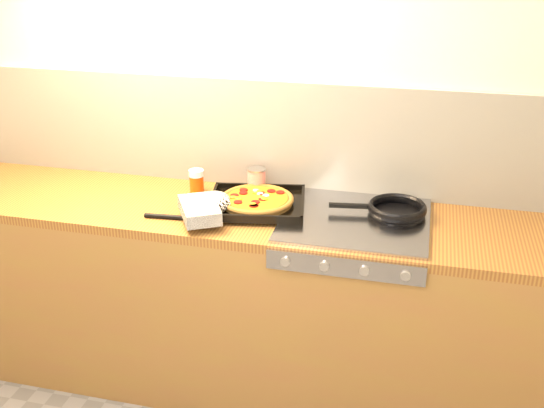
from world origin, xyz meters
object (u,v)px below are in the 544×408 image
(pizza_on_tray, at_px, (241,203))
(juice_glass, at_px, (197,181))
(frying_pan, at_px, (396,210))
(tomato_can, at_px, (257,181))

(pizza_on_tray, bearing_deg, juice_glass, 149.15)
(frying_pan, relative_size, juice_glass, 3.74)
(pizza_on_tray, xyz_separation_m, tomato_can, (0.01, 0.22, 0.02))
(pizza_on_tray, relative_size, juice_glass, 4.86)
(frying_pan, height_order, tomato_can, tomato_can)
(tomato_can, bearing_deg, pizza_on_tray, -92.36)
(pizza_on_tray, relative_size, tomato_can, 4.55)
(pizza_on_tray, distance_m, juice_glass, 0.30)
(frying_pan, height_order, juice_glass, juice_glass)
(tomato_can, xyz_separation_m, juice_glass, (-0.27, -0.06, -0.00))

